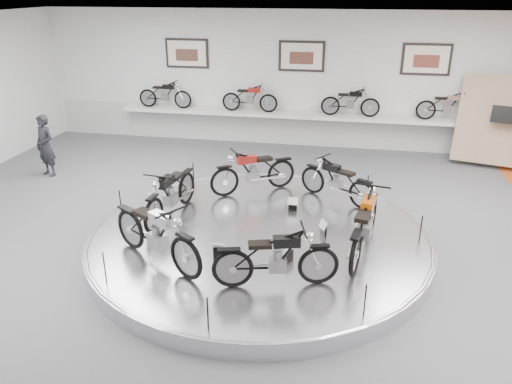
% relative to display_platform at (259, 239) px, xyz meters
% --- Properties ---
extents(floor, '(16.00, 16.00, 0.00)m').
position_rel_display_platform_xyz_m(floor, '(0.00, -0.30, -0.15)').
color(floor, '#535355').
rests_on(floor, ground).
extents(ceiling, '(16.00, 16.00, 0.00)m').
position_rel_display_platform_xyz_m(ceiling, '(0.00, -0.30, 3.85)').
color(ceiling, white).
rests_on(ceiling, wall_back).
extents(wall_back, '(16.00, 0.00, 16.00)m').
position_rel_display_platform_xyz_m(wall_back, '(0.00, 6.70, 1.85)').
color(wall_back, white).
rests_on(wall_back, floor).
extents(dado_band, '(15.68, 0.04, 1.10)m').
position_rel_display_platform_xyz_m(dado_band, '(0.00, 6.68, 0.40)').
color(dado_band, '#BCBCBA').
rests_on(dado_band, floor).
extents(display_platform, '(6.40, 6.40, 0.30)m').
position_rel_display_platform_xyz_m(display_platform, '(0.00, 0.00, 0.00)').
color(display_platform, silver).
rests_on(display_platform, floor).
extents(platform_rim, '(6.40, 6.40, 0.10)m').
position_rel_display_platform_xyz_m(platform_rim, '(0.00, 0.00, 0.12)').
color(platform_rim, '#B2B2BA').
rests_on(platform_rim, display_platform).
extents(shelf, '(11.00, 0.55, 0.10)m').
position_rel_display_platform_xyz_m(shelf, '(0.00, 6.40, 0.85)').
color(shelf, silver).
rests_on(shelf, wall_back).
extents(poster_left, '(1.35, 0.06, 0.88)m').
position_rel_display_platform_xyz_m(poster_left, '(-3.50, 6.66, 2.55)').
color(poster_left, '#F2E5CF').
rests_on(poster_left, wall_back).
extents(poster_center, '(1.35, 0.06, 0.88)m').
position_rel_display_platform_xyz_m(poster_center, '(0.00, 6.66, 2.55)').
color(poster_center, '#F2E5CF').
rests_on(poster_center, wall_back).
extents(poster_right, '(1.35, 0.06, 0.88)m').
position_rel_display_platform_xyz_m(poster_right, '(3.50, 6.66, 2.55)').
color(poster_right, '#F2E5CF').
rests_on(poster_right, wall_back).
extents(display_panel, '(2.56, 1.52, 2.30)m').
position_rel_display_platform_xyz_m(display_panel, '(5.60, 5.80, 1.10)').
color(display_panel, tan).
rests_on(display_panel, floor).
extents(shelf_bike_a, '(1.22, 0.43, 0.73)m').
position_rel_display_platform_xyz_m(shelf_bike_a, '(-4.20, 6.40, 1.27)').
color(shelf_bike_a, black).
rests_on(shelf_bike_a, shelf).
extents(shelf_bike_b, '(1.22, 0.43, 0.73)m').
position_rel_display_platform_xyz_m(shelf_bike_b, '(-1.50, 6.40, 1.27)').
color(shelf_bike_b, maroon).
rests_on(shelf_bike_b, shelf).
extents(shelf_bike_c, '(1.22, 0.43, 0.73)m').
position_rel_display_platform_xyz_m(shelf_bike_c, '(1.50, 6.40, 1.27)').
color(shelf_bike_c, black).
rests_on(shelf_bike_c, shelf).
extents(shelf_bike_d, '(1.22, 0.43, 0.73)m').
position_rel_display_platform_xyz_m(shelf_bike_d, '(4.20, 6.40, 1.27)').
color(shelf_bike_d, '#ACACB0').
rests_on(shelf_bike_d, shelf).
extents(bike_a, '(1.64, 1.31, 0.93)m').
position_rel_display_platform_xyz_m(bike_a, '(1.35, 1.80, 0.62)').
color(bike_a, black).
rests_on(bike_a, display_platform).
extents(bike_b, '(1.77, 1.46, 1.01)m').
position_rel_display_platform_xyz_m(bike_b, '(-0.50, 1.95, 0.66)').
color(bike_b, maroon).
rests_on(bike_b, display_platform).
extents(bike_c, '(0.85, 1.85, 1.05)m').
position_rel_display_platform_xyz_m(bike_c, '(-1.85, 0.33, 0.68)').
color(bike_c, black).
rests_on(bike_c, display_platform).
extents(bike_d, '(1.95, 1.54, 1.10)m').
position_rel_display_platform_xyz_m(bike_d, '(-1.47, -1.40, 0.70)').
color(bike_d, '#ACACB0').
rests_on(bike_d, display_platform).
extents(bike_e, '(1.76, 1.00, 0.98)m').
position_rel_display_platform_xyz_m(bike_e, '(0.58, -1.72, 0.64)').
color(bike_e, black).
rests_on(bike_e, display_platform).
extents(bike_f, '(1.01, 1.98, 1.11)m').
position_rel_display_platform_xyz_m(bike_f, '(1.92, -0.42, 0.71)').
color(bike_f, '#B54A09').
rests_on(bike_f, display_platform).
extents(visitor, '(0.69, 0.57, 1.61)m').
position_rel_display_platform_xyz_m(visitor, '(-6.12, 2.75, 0.66)').
color(visitor, black).
rests_on(visitor, floor).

